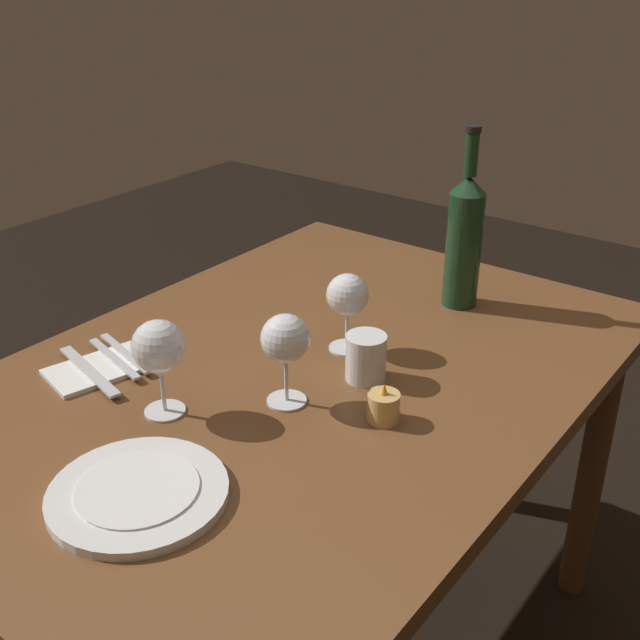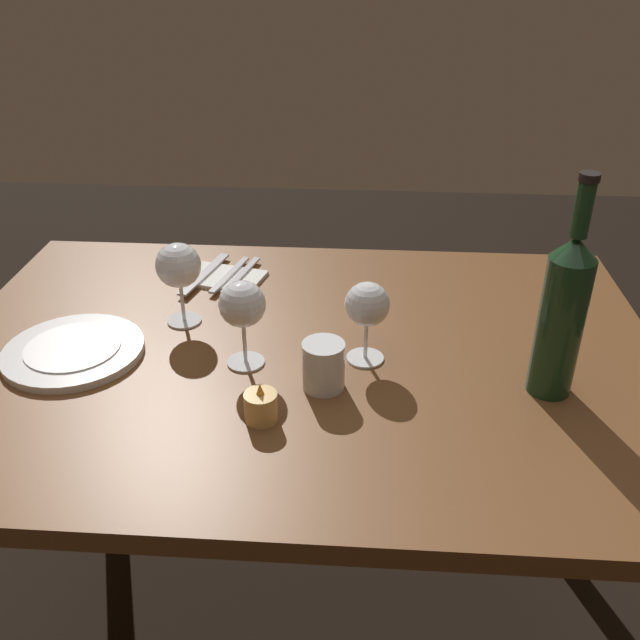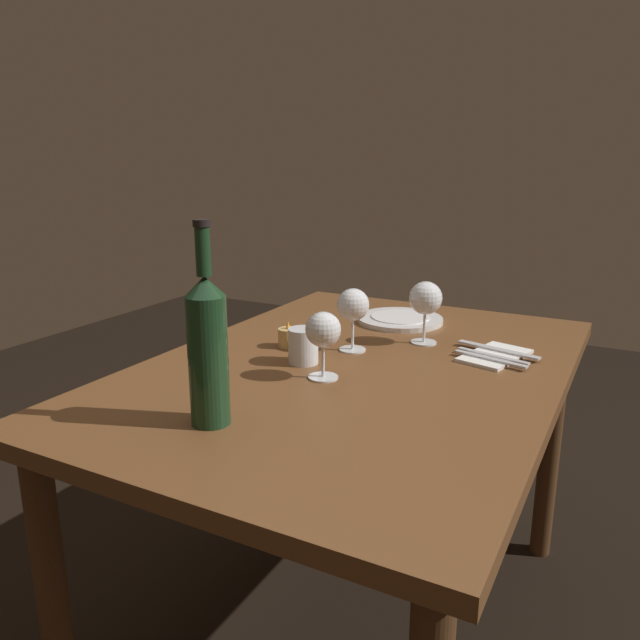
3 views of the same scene
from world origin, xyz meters
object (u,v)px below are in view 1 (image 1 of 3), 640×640
object	(u,v)px
wine_glass_centre	(159,349)
dinner_plate	(138,493)
water_tumbler	(366,359)
table_knife	(89,371)
wine_glass_right	(348,297)
wine_bottle	(464,238)
wine_glass_left	(285,341)
fork_outer	(125,353)
fork_inner	(114,358)
folded_napkin	(103,367)
votive_candle	(383,408)

from	to	relation	value
wine_glass_centre	dinner_plate	distance (m)	0.24
water_tumbler	table_knife	bearing A→B (deg)	-53.81
wine_glass_right	wine_bottle	size ratio (longest dim) A/B	0.40
wine_glass_right	wine_bottle	bearing A→B (deg)	166.67
water_tumbler	table_knife	xyz separation A→B (m)	(0.28, -0.39, -0.03)
wine_glass_left	water_tumbler	size ratio (longest dim) A/B	1.90
wine_glass_right	table_knife	bearing A→B (deg)	-40.35
wine_glass_centre	fork_outer	size ratio (longest dim) A/B	0.91
wine_bottle	water_tumbler	distance (m)	0.38
table_knife	fork_inner	bearing A→B (deg)	180.00
folded_napkin	table_knife	size ratio (longest dim) A/B	1.01
wine_glass_right	fork_outer	world-z (taller)	wine_glass_right
wine_glass_left	fork_outer	bearing A→B (deg)	-79.10
wine_glass_right	fork_outer	bearing A→B (deg)	-47.74
wine_glass_centre	votive_candle	world-z (taller)	wine_glass_centre
votive_candle	fork_inner	bearing A→B (deg)	-74.04
dinner_plate	wine_glass_centre	bearing A→B (deg)	-142.52
wine_glass_right	water_tumbler	distance (m)	0.13
wine_bottle	wine_glass_right	bearing A→B (deg)	-13.33
wine_glass_centre	table_knife	bearing A→B (deg)	-89.77
wine_glass_centre	water_tumbler	size ratio (longest dim) A/B	1.96
table_knife	fork_outer	bearing A→B (deg)	180.00
wine_glass_centre	wine_glass_right	bearing A→B (deg)	162.67
wine_glass_left	fork_inner	distance (m)	0.35
fork_outer	table_knife	bearing A→B (deg)	0.00
table_knife	folded_napkin	bearing A→B (deg)	180.00
dinner_plate	table_knife	bearing A→B (deg)	-117.83
wine_glass_left	folded_napkin	distance (m)	0.36
wine_bottle	dinner_plate	world-z (taller)	wine_bottle
wine_glass_left	dinner_plate	world-z (taller)	wine_glass_left
wine_glass_right	wine_glass_centre	bearing A→B (deg)	-17.33
wine_glass_left	fork_inner	bearing A→B (deg)	-74.92
wine_bottle	votive_candle	xyz separation A→B (m)	(0.46, 0.11, -0.12)
wine_bottle	dinner_plate	xyz separation A→B (m)	(0.82, -0.05, -0.14)
votive_candle	wine_glass_centre	bearing A→B (deg)	-56.71
dinner_plate	fork_outer	distance (m)	0.40
votive_candle	fork_outer	distance (m)	0.49
wine_glass_right	wine_glass_centre	world-z (taller)	wine_glass_centre
wine_glass_right	fork_inner	distance (m)	0.43
wine_glass_centre	votive_candle	bearing A→B (deg)	123.29
water_tumbler	wine_glass_right	bearing A→B (deg)	-127.83
water_tumbler	fork_outer	bearing A→B (deg)	-62.33
wine_glass_centre	wine_bottle	bearing A→B (deg)	164.50
wine_glass_left	fork_outer	size ratio (longest dim) A/B	0.88
wine_glass_right	votive_candle	xyz separation A→B (m)	(0.16, 0.18, -0.08)
wine_bottle	fork_inner	distance (m)	0.71
wine_glass_right	fork_inner	bearing A→B (deg)	-45.21
votive_candle	folded_napkin	world-z (taller)	votive_candle
votive_candle	wine_glass_left	bearing A→B (deg)	-72.23
wine_glass_right	table_knife	xyz separation A→B (m)	(0.35, -0.30, -0.09)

